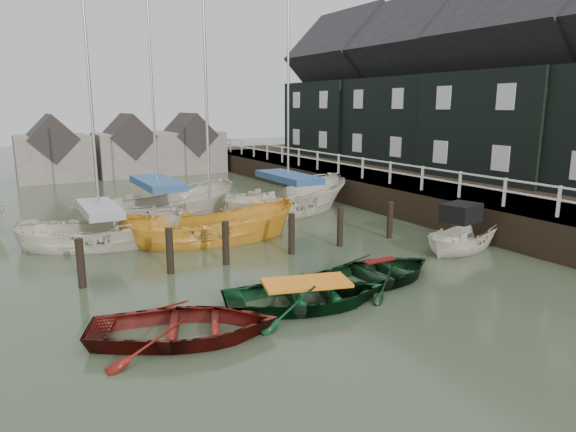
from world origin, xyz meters
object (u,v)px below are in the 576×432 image
sailboat_d (288,211)px  rowboat_dkgreen (379,281)px  rowboat_green (306,306)px  sailboat_c (211,240)px  sailboat_a (102,244)px  sailboat_b (159,219)px  motorboat (463,245)px  rowboat_red (185,338)px

sailboat_d → rowboat_dkgreen: bearing=151.1°
rowboat_green → sailboat_c: bearing=13.6°
sailboat_a → sailboat_b: sailboat_b is taller
sailboat_b → sailboat_c: bearing=-175.2°
rowboat_dkgreen → motorboat: bearing=-79.0°
sailboat_c → sailboat_d: sailboat_d is taller
rowboat_green → rowboat_red: bearing=110.5°
motorboat → sailboat_d: sailboat_d is taller
motorboat → rowboat_red: bearing=87.3°
motorboat → sailboat_b: sailboat_b is taller
sailboat_a → sailboat_b: bearing=-25.5°
rowboat_dkgreen → motorboat: (4.80, 1.24, 0.11)m
rowboat_dkgreen → rowboat_red: bearing=94.4°
rowboat_green → sailboat_b: (-0.52, 11.51, 0.06)m
sailboat_a → sailboat_c: (3.71, -1.17, -0.06)m
rowboat_red → motorboat: size_ratio=0.98×
rowboat_red → sailboat_b: bearing=8.4°
rowboat_red → rowboat_dkgreen: rowboat_red is taller
rowboat_dkgreen → sailboat_b: 11.45m
rowboat_green → rowboat_dkgreen: bearing=-63.3°
sailboat_c → rowboat_dkgreen: bearing=-149.6°
rowboat_dkgreen → sailboat_d: 10.03m
rowboat_green → sailboat_c: (0.25, 7.27, 0.01)m
sailboat_b → sailboat_d: bearing=-107.6°
sailboat_b → motorboat: bearing=-145.7°
rowboat_green → sailboat_a: 9.12m
rowboat_green → sailboat_b: sailboat_b is taller
rowboat_red → sailboat_d: (8.54, 10.55, 0.06)m
rowboat_green → sailboat_b: bearing=18.2°
rowboat_red → rowboat_green: size_ratio=0.98×
rowboat_dkgreen → sailboat_c: sailboat_c is taller
rowboat_red → motorboat: bearing=-57.7°
motorboat → sailboat_a: sailboat_a is taller
rowboat_dkgreen → sailboat_c: 7.18m
motorboat → sailboat_d: bearing=1.6°
rowboat_green → sailboat_a: sailboat_a is taller
sailboat_c → sailboat_d: bearing=-49.5°
rowboat_dkgreen → sailboat_d: bearing=-17.9°
rowboat_green → sailboat_c: sailboat_c is taller
rowboat_dkgreen → sailboat_b: sailboat_b is taller
rowboat_green → rowboat_dkgreen: (2.78, 0.55, 0.00)m
rowboat_dkgreen → sailboat_d: sailboat_d is taller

